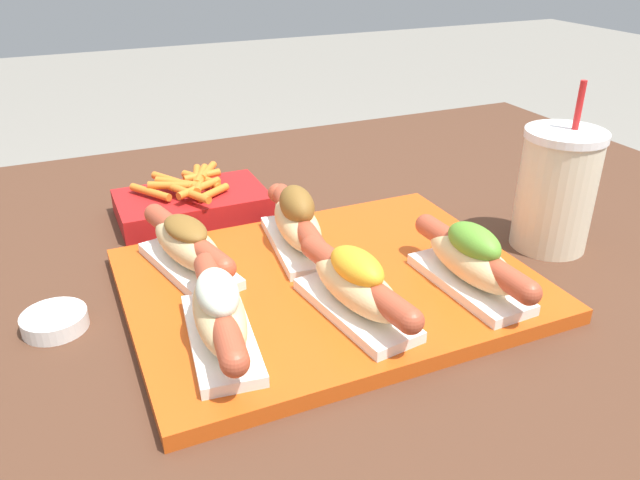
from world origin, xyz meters
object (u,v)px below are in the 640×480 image
at_px(hot_dog_3, 187,245).
at_px(hot_dog_2, 472,260).
at_px(sauce_bowl, 54,320).
at_px(hot_dog_0, 219,313).
at_px(hot_dog_1, 356,286).
at_px(fries_basket, 192,202).
at_px(drink_cup, 556,190).
at_px(hot_dog_4, 297,222).
at_px(serving_tray, 327,284).

bearing_deg(hot_dog_3, hot_dog_2, -31.01).
bearing_deg(hot_dog_2, sauce_bowl, 162.92).
relative_size(hot_dog_0, hot_dog_3, 1.02).
height_order(hot_dog_1, hot_dog_2, hot_dog_2).
bearing_deg(hot_dog_1, hot_dog_2, -1.81).
relative_size(hot_dog_1, fries_basket, 0.94).
height_order(hot_dog_3, fries_basket, hot_dog_3).
relative_size(hot_dog_0, fries_basket, 0.94).
relative_size(hot_dog_0, sauce_bowl, 2.92).
relative_size(sauce_bowl, drink_cup, 0.31).
xyz_separation_m(hot_dog_3, fries_basket, (0.05, 0.19, -0.03)).
xyz_separation_m(hot_dog_2, hot_dog_4, (-0.14, 0.17, 0.00)).
bearing_deg(hot_dog_4, serving_tray, -87.82).
bearing_deg(hot_dog_0, hot_dog_4, 47.23).
height_order(serving_tray, fries_basket, fries_basket).
distance_m(hot_dog_1, hot_dog_2, 0.14).
bearing_deg(hot_dog_0, hot_dog_2, -2.43).
relative_size(sauce_bowl, fries_basket, 0.32).
bearing_deg(sauce_bowl, hot_dog_2, -17.08).
bearing_deg(hot_dog_0, sauce_bowl, 140.90).
xyz_separation_m(hot_dog_1, sauce_bowl, (-0.29, 0.13, -0.04)).
height_order(hot_dog_4, sauce_bowl, hot_dog_4).
relative_size(hot_dog_0, hot_dog_1, 1.00).
xyz_separation_m(hot_dog_2, hot_dog_3, (-0.28, 0.17, -0.00)).
height_order(sauce_bowl, drink_cup, drink_cup).
height_order(serving_tray, hot_dog_3, hot_dog_3).
bearing_deg(sauce_bowl, drink_cup, -5.69).
bearing_deg(hot_dog_3, sauce_bowl, -167.40).
distance_m(hot_dog_0, hot_dog_4, 0.21).
height_order(hot_dog_0, fries_basket, hot_dog_0).
xyz_separation_m(hot_dog_0, sauce_bowl, (-0.15, 0.12, -0.04)).
xyz_separation_m(hot_dog_1, hot_dog_2, (0.14, -0.00, 0.00)).
height_order(serving_tray, hot_dog_4, hot_dog_4).
bearing_deg(hot_dog_0, fries_basket, 81.06).
bearing_deg(hot_dog_2, hot_dog_1, 178.19).
xyz_separation_m(hot_dog_0, fries_basket, (0.05, 0.35, -0.03)).
bearing_deg(hot_dog_1, fries_basket, 104.10).
bearing_deg(hot_dog_2, serving_tray, 148.53).
distance_m(serving_tray, hot_dog_3, 0.17).
height_order(hot_dog_0, hot_dog_3, hot_dog_0).
bearing_deg(hot_dog_2, fries_basket, 122.70).
bearing_deg(sauce_bowl, hot_dog_4, 6.65).
bearing_deg(fries_basket, hot_dog_1, -75.90).
xyz_separation_m(serving_tray, fries_basket, (-0.09, 0.27, 0.01)).
bearing_deg(hot_dog_4, hot_dog_0, -132.77).
bearing_deg(sauce_bowl, serving_tray, -9.40).
bearing_deg(hot_dog_3, serving_tray, -30.55).
height_order(hot_dog_4, drink_cup, drink_cup).
xyz_separation_m(hot_dog_1, drink_cup, (0.32, 0.07, 0.03)).
distance_m(serving_tray, hot_dog_1, 0.09).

